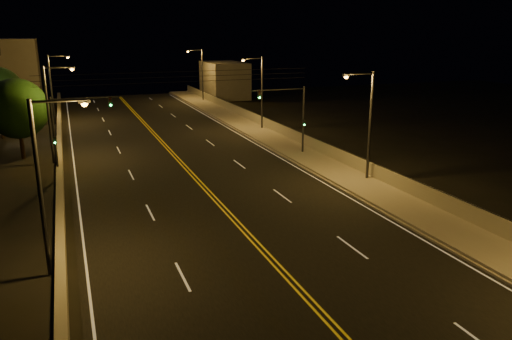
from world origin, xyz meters
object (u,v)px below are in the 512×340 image
object	(u,v)px
traffic_signal_right	(293,113)
tree_0	(17,109)
streetlight_2	(259,88)
streetlight_6	(54,84)
streetlight_5	(52,107)
streetlight_3	(200,71)
streetlight_1	(367,119)
streetlight_4	(46,175)
traffic_signal_left	(67,127)

from	to	relation	value
traffic_signal_right	tree_0	bearing A→B (deg)	161.47
streetlight_2	streetlight_6	xyz separation A→B (m)	(-21.39, 13.02, 0.00)
streetlight_5	streetlight_3	bearing A→B (deg)	56.67
streetlight_1	traffic_signal_right	distance (m)	9.44
streetlight_1	streetlight_6	xyz separation A→B (m)	(-21.39, 34.39, 0.00)
streetlight_2	streetlight_5	distance (m)	22.52
streetlight_1	traffic_signal_right	size ratio (longest dim) A/B	1.31
streetlight_6	tree_0	world-z (taller)	streetlight_6
tree_0	streetlight_4	bearing A→B (deg)	-83.41
streetlight_3	tree_0	size ratio (longest dim) A/B	1.16
streetlight_2	streetlight_6	distance (m)	25.04
traffic_signal_left	tree_0	world-z (taller)	tree_0
streetlight_4	tree_0	world-z (taller)	streetlight_4
streetlight_1	streetlight_2	bearing A→B (deg)	90.00
streetlight_1	streetlight_5	bearing A→B (deg)	146.21
streetlight_3	traffic_signal_right	size ratio (longest dim) A/B	1.31
streetlight_4	streetlight_6	distance (m)	41.84
streetlight_3	streetlight_5	world-z (taller)	same
streetlight_4	traffic_signal_left	bearing A→B (deg)	86.30
traffic_signal_left	streetlight_6	bearing A→B (deg)	92.47
traffic_signal_left	streetlight_3	bearing A→B (deg)	61.60
traffic_signal_right	tree_0	xyz separation A→B (m)	(-22.72, 7.62, 0.51)
streetlight_1	traffic_signal_right	xyz separation A→B (m)	(-1.48, 9.29, -0.86)
streetlight_5	traffic_signal_right	bearing A→B (deg)	-14.18
streetlight_2	traffic_signal_left	world-z (taller)	streetlight_2
streetlight_1	traffic_signal_left	world-z (taller)	streetlight_1
traffic_signal_left	streetlight_5	bearing A→B (deg)	102.16
streetlight_3	traffic_signal_right	xyz separation A→B (m)	(-1.48, -37.56, -0.86)
streetlight_2	traffic_signal_right	size ratio (longest dim) A/B	1.31
streetlight_6	traffic_signal_left	world-z (taller)	streetlight_6
streetlight_4	traffic_signal_right	distance (m)	26.02
streetlight_4	traffic_signal_left	size ratio (longest dim) A/B	1.31
traffic_signal_left	tree_0	bearing A→B (deg)	117.10
streetlight_4	traffic_signal_left	distance (m)	16.79
streetlight_3	streetlight_1	bearing A→B (deg)	-90.00
traffic_signal_right	streetlight_5	bearing A→B (deg)	165.82
traffic_signal_right	traffic_signal_left	world-z (taller)	same
streetlight_1	streetlight_3	world-z (taller)	same
streetlight_1	streetlight_2	xyz separation A→B (m)	(0.00, 21.37, 0.00)
streetlight_4	traffic_signal_left	xyz separation A→B (m)	(1.08, 16.74, -0.86)
streetlight_1	streetlight_6	distance (m)	40.50
traffic_signal_left	tree_0	xyz separation A→B (m)	(-3.90, 7.62, 0.51)
streetlight_6	tree_0	size ratio (longest dim) A/B	1.16
streetlight_3	tree_0	distance (m)	38.50
streetlight_6	traffic_signal_left	bearing A→B (deg)	-87.53
traffic_signal_left	streetlight_2	bearing A→B (deg)	30.77
streetlight_2	traffic_signal_left	xyz separation A→B (m)	(-20.31, -12.09, -0.86)
streetlight_6	tree_0	bearing A→B (deg)	-99.14
streetlight_5	tree_0	size ratio (longest dim) A/B	1.16
streetlight_2	streetlight_5	world-z (taller)	same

